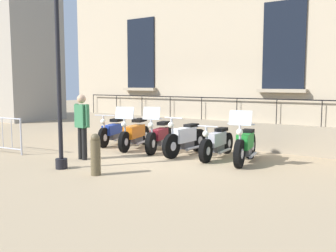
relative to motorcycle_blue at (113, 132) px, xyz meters
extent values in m
plane|color=tan|center=(0.54, 2.44, -0.42)|extent=(60.00, 60.00, 0.00)
cube|color=tan|center=(-2.03, 2.44, 2.83)|extent=(0.60, 11.87, 6.51)
cube|color=gray|center=(-1.65, 2.44, 0.00)|extent=(0.20, 11.87, 0.84)
cube|color=black|center=(-1.71, 5.06, 2.67)|extent=(0.06, 1.22, 2.48)
cube|color=tan|center=(-1.63, 5.06, 1.38)|extent=(0.24, 1.42, 0.10)
cube|color=black|center=(-1.71, -0.17, 2.67)|extent=(0.06, 1.22, 2.48)
cube|color=tan|center=(-1.63, -0.17, 1.38)|extent=(0.24, 1.42, 0.10)
cube|color=black|center=(-1.61, 2.44, 1.14)|extent=(0.03, 9.97, 0.03)
cylinder|color=black|center=(-1.61, -2.54, 0.78)|extent=(0.02, 0.02, 0.72)
cylinder|color=black|center=(-1.61, -1.30, 0.78)|extent=(0.02, 0.02, 0.72)
cylinder|color=black|center=(-1.61, -0.05, 0.78)|extent=(0.02, 0.02, 0.72)
cylinder|color=black|center=(-1.61, 1.20, 0.78)|extent=(0.02, 0.02, 0.72)
cylinder|color=black|center=(-1.61, 2.44, 0.78)|extent=(0.02, 0.02, 0.72)
cylinder|color=black|center=(-1.61, 3.69, 0.78)|extent=(0.02, 0.02, 0.72)
cylinder|color=black|center=(-1.61, 4.94, 0.78)|extent=(0.02, 0.02, 0.72)
cylinder|color=black|center=(-1.61, 6.18, 0.78)|extent=(0.02, 0.02, 0.72)
cylinder|color=black|center=(0.62, 0.19, -0.11)|extent=(0.63, 0.29, 0.63)
cylinder|color=silver|center=(0.62, 0.19, -0.11)|extent=(0.25, 0.18, 0.22)
cylinder|color=black|center=(-0.64, -0.20, -0.11)|extent=(0.63, 0.29, 0.63)
cylinder|color=silver|center=(-0.64, -0.20, -0.11)|extent=(0.25, 0.18, 0.22)
cube|color=#1E389E|center=(0.04, 0.01, 0.09)|extent=(0.95, 0.57, 0.31)
cube|color=#4C4C51|center=(-0.05, -0.02, -0.14)|extent=(0.59, 0.40, 0.22)
cube|color=black|center=(-0.31, -0.10, 0.36)|extent=(0.56, 0.42, 0.10)
cylinder|color=silver|center=(0.57, 0.18, 0.24)|extent=(0.17, 0.10, 0.70)
cylinder|color=silver|center=(0.53, 0.16, 0.59)|extent=(0.24, 0.67, 0.04)
sphere|color=white|center=(0.64, 0.20, 0.41)|extent=(0.16, 0.16, 0.16)
cylinder|color=silver|center=(-0.27, 0.09, -0.25)|extent=(0.79, 0.32, 0.08)
cylinder|color=black|center=(0.87, 1.28, -0.11)|extent=(0.62, 0.28, 0.62)
cylinder|color=silver|center=(0.87, 1.28, -0.11)|extent=(0.25, 0.19, 0.22)
cylinder|color=black|center=(-0.60, 0.86, -0.11)|extent=(0.62, 0.28, 0.62)
cylinder|color=silver|center=(-0.60, 0.86, -0.11)|extent=(0.25, 0.19, 0.22)
cube|color=orange|center=(0.18, 1.08, 0.11)|extent=(1.07, 0.58, 0.37)
cube|color=#4C4C51|center=(0.09, 1.06, -0.15)|extent=(0.66, 0.41, 0.22)
cube|color=black|center=(-0.21, 0.97, 0.42)|extent=(0.63, 0.43, 0.10)
cylinder|color=silver|center=(0.83, 1.27, 0.23)|extent=(0.17, 0.10, 0.71)
cylinder|color=silver|center=(0.78, 1.25, 0.58)|extent=(0.23, 0.68, 0.04)
sphere|color=white|center=(0.89, 1.29, 0.40)|extent=(0.16, 0.16, 0.16)
cylinder|color=silver|center=(-0.16, 1.17, -0.25)|extent=(0.90, 0.33, 0.08)
cube|color=silver|center=(0.83, 1.27, 0.73)|extent=(0.27, 0.58, 0.36)
cylinder|color=black|center=(0.74, 2.17, -0.10)|extent=(0.66, 0.30, 0.64)
cylinder|color=silver|center=(0.74, 2.17, -0.10)|extent=(0.26, 0.21, 0.23)
cylinder|color=black|center=(-0.61, 1.79, -0.10)|extent=(0.66, 0.30, 0.64)
cylinder|color=silver|center=(-0.61, 1.79, -0.10)|extent=(0.26, 0.21, 0.23)
cube|color=maroon|center=(0.11, 1.99, 0.09)|extent=(0.92, 0.50, 0.31)
cube|color=#4C4C51|center=(0.01, 1.97, -0.13)|extent=(0.57, 0.36, 0.23)
cube|color=black|center=(-0.23, 1.90, 0.38)|extent=(0.54, 0.37, 0.10)
cylinder|color=silver|center=(0.69, 2.16, 0.25)|extent=(0.17, 0.10, 0.71)
cylinder|color=silver|center=(0.64, 2.14, 0.60)|extent=(0.20, 0.59, 0.04)
sphere|color=white|center=(0.76, 2.18, 0.42)|extent=(0.16, 0.16, 0.16)
cylinder|color=silver|center=(-0.19, 2.07, -0.25)|extent=(0.78, 0.29, 0.08)
cube|color=silver|center=(0.70, 2.16, 0.75)|extent=(0.25, 0.51, 0.36)
cylinder|color=black|center=(0.86, 2.95, -0.09)|extent=(0.68, 0.15, 0.67)
cylinder|color=silver|center=(0.86, 2.95, -0.09)|extent=(0.24, 0.15, 0.24)
cylinder|color=black|center=(-0.50, 2.99, -0.09)|extent=(0.68, 0.15, 0.67)
cylinder|color=silver|center=(-0.50, 2.99, -0.09)|extent=(0.24, 0.15, 0.24)
cube|color=silver|center=(0.23, 2.96, 0.15)|extent=(0.84, 0.29, 0.40)
cube|color=#4C4C51|center=(0.13, 2.97, -0.12)|extent=(0.51, 0.23, 0.24)
cube|color=black|center=(-0.11, 2.97, 0.39)|extent=(0.48, 0.25, 0.10)
cylinder|color=silver|center=(0.81, 2.95, 0.29)|extent=(0.16, 0.06, 0.76)
cylinder|color=silver|center=(0.76, 2.95, 0.67)|extent=(0.05, 0.58, 0.04)
sphere|color=white|center=(0.88, 2.95, 0.49)|extent=(0.16, 0.16, 0.16)
cylinder|color=silver|center=(-0.02, 3.12, -0.24)|extent=(0.76, 0.10, 0.08)
cylinder|color=black|center=(0.79, 3.96, -0.12)|extent=(0.62, 0.19, 0.61)
cylinder|color=silver|center=(0.79, 3.96, -0.12)|extent=(0.23, 0.18, 0.21)
cylinder|color=black|center=(-0.70, 3.83, -0.12)|extent=(0.62, 0.19, 0.61)
cylinder|color=silver|center=(-0.70, 3.83, -0.12)|extent=(0.23, 0.18, 0.21)
cube|color=#B2B2BC|center=(0.10, 3.90, 0.10)|extent=(0.86, 0.32, 0.36)
cube|color=#4C4C51|center=(0.00, 3.89, -0.15)|extent=(0.52, 0.24, 0.21)
cube|color=black|center=(-0.25, 3.87, 0.32)|extent=(0.49, 0.26, 0.10)
cylinder|color=silver|center=(0.74, 3.96, 0.19)|extent=(0.16, 0.07, 0.63)
cylinder|color=silver|center=(0.69, 3.95, 0.50)|extent=(0.08, 0.55, 0.04)
sphere|color=white|center=(0.81, 3.96, 0.32)|extent=(0.16, 0.16, 0.16)
cylinder|color=silver|center=(-0.17, 4.01, -0.26)|extent=(0.76, 0.15, 0.08)
cylinder|color=black|center=(0.86, 4.92, -0.08)|extent=(0.70, 0.26, 0.69)
cylinder|color=silver|center=(0.86, 4.92, -0.08)|extent=(0.27, 0.20, 0.24)
cylinder|color=black|center=(-0.37, 4.69, -0.08)|extent=(0.70, 0.26, 0.69)
cylinder|color=silver|center=(-0.37, 4.69, -0.08)|extent=(0.27, 0.20, 0.24)
cube|color=#1E842D|center=(0.29, 4.81, 0.15)|extent=(0.76, 0.43, 0.38)
cube|color=#4C4C51|center=(0.20, 4.79, -0.11)|extent=(0.47, 0.32, 0.24)
cube|color=black|center=(0.00, 4.76, 0.36)|extent=(0.45, 0.34, 0.10)
cylinder|color=silver|center=(0.81, 4.91, 0.27)|extent=(0.17, 0.09, 0.71)
cylinder|color=silver|center=(0.76, 4.90, 0.62)|extent=(0.16, 0.66, 0.04)
sphere|color=white|center=(0.88, 4.92, 0.44)|extent=(0.16, 0.16, 0.16)
cylinder|color=silver|center=(0.04, 4.93, -0.23)|extent=(0.65, 0.20, 0.08)
cube|color=silver|center=(0.82, 4.91, 0.77)|extent=(0.22, 0.55, 0.36)
cylinder|color=black|center=(3.36, 1.49, -0.30)|extent=(0.28, 0.28, 0.24)
cylinder|color=black|center=(3.36, 1.49, 1.74)|extent=(0.10, 0.10, 4.33)
cylinder|color=#B7B7BF|center=(2.88, -0.80, 0.10)|extent=(0.05, 0.05, 1.05)
cylinder|color=#B7B7BF|center=(2.96, -1.56, 0.18)|extent=(0.02, 0.02, 0.87)
cylinder|color=#B7B7BF|center=(2.92, -1.18, 0.18)|extent=(0.02, 0.02, 0.87)
cylinder|color=brown|center=(3.36, 2.64, -0.03)|extent=(0.22, 0.22, 0.78)
sphere|color=brown|center=(3.36, 2.64, 0.40)|extent=(0.20, 0.20, 0.20)
cylinder|color=black|center=(2.30, 1.00, 0.01)|extent=(0.14, 0.14, 0.86)
cylinder|color=black|center=(2.31, 1.16, 0.01)|extent=(0.14, 0.14, 0.86)
cube|color=#337247|center=(2.31, 1.08, 0.74)|extent=(0.25, 0.38, 0.61)
sphere|color=tan|center=(2.31, 1.08, 1.19)|extent=(0.23, 0.23, 0.23)
cylinder|color=#337247|center=(2.29, 0.86, 0.77)|extent=(0.09, 0.09, 0.58)
cylinder|color=#337247|center=(2.33, 1.29, 0.77)|extent=(0.09, 0.09, 0.58)
cube|color=#9E9384|center=(-3.65, -11.57, 3.70)|extent=(3.33, 5.99, 8.24)
camera|label=1|loc=(9.21, 8.67, 1.59)|focal=40.84mm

